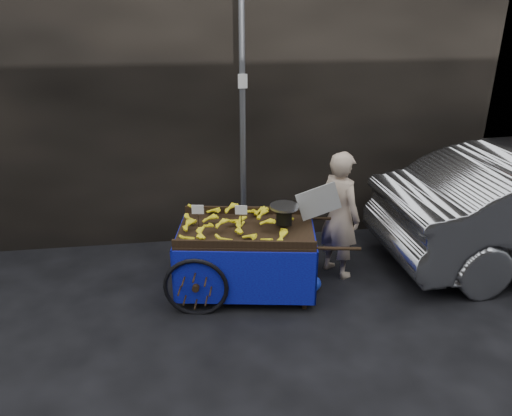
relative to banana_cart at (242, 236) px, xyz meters
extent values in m
plane|color=black|center=(-0.15, -0.14, -0.75)|extent=(80.00, 80.00, 0.00)
cube|color=black|center=(-1.15, 2.46, 1.75)|extent=(11.00, 2.00, 5.00)
cylinder|color=slate|center=(0.15, 1.16, 1.25)|extent=(0.08, 0.08, 4.00)
cube|color=white|center=(0.15, 1.11, 1.65)|extent=(0.12, 0.02, 0.18)
cube|color=black|center=(0.05, -0.01, 0.05)|extent=(1.75, 1.25, 0.06)
cube|color=black|center=(0.13, 0.46, 0.12)|extent=(1.59, 0.30, 0.10)
cube|color=black|center=(-0.03, -0.48, 0.12)|extent=(1.59, 0.30, 0.10)
cube|color=black|center=(0.68, -0.52, -0.35)|extent=(0.06, 0.06, 0.80)
cube|color=black|center=(0.81, 0.27, -0.35)|extent=(0.06, 0.06, 0.80)
cylinder|color=black|center=(1.03, -0.58, 0.05)|extent=(0.50, 0.12, 0.04)
cylinder|color=black|center=(1.16, 0.22, 0.05)|extent=(0.50, 0.12, 0.04)
torus|color=black|center=(-0.58, -0.46, -0.40)|extent=(0.75, 0.17, 0.75)
torus|color=black|center=(-0.41, 0.62, -0.40)|extent=(0.75, 0.17, 0.75)
cylinder|color=black|center=(-0.49, 0.08, -0.40)|extent=(0.23, 1.12, 0.05)
cube|color=#0E0788|center=(-0.03, -0.52, -0.29)|extent=(1.63, 0.29, 0.68)
cube|color=#0E0788|center=(0.13, 0.50, -0.29)|extent=(1.63, 0.29, 0.68)
cube|color=#0E0788|center=(-0.75, 0.12, -0.29)|extent=(0.19, 1.04, 0.68)
cube|color=#0E0788|center=(0.86, -0.14, -0.29)|extent=(0.19, 1.04, 0.68)
cube|color=black|center=(0.51, -0.03, 0.22)|extent=(0.20, 0.17, 0.16)
cylinder|color=silver|center=(0.51, -0.03, 0.37)|extent=(0.39, 0.39, 0.03)
cube|color=white|center=(-0.51, -0.03, 0.39)|extent=(0.14, 0.03, 0.11)
cube|color=white|center=(-0.02, -0.11, 0.39)|extent=(0.14, 0.03, 0.11)
imported|color=tan|center=(1.28, 0.24, 0.09)|extent=(0.66, 0.73, 1.68)
cube|color=#B9BAB3|center=(0.94, 0.03, 0.38)|extent=(0.59, 0.02, 0.50)
ellipsoid|color=#1B34CB|center=(0.85, -0.18, -0.64)|extent=(0.25, 0.20, 0.22)
camera|label=1|loc=(-0.56, -5.35, 2.69)|focal=35.00mm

